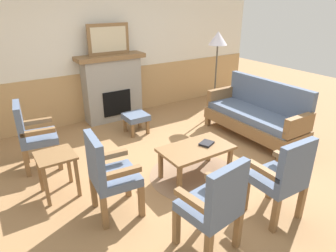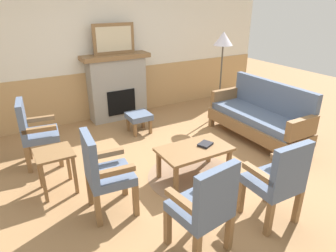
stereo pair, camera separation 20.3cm
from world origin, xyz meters
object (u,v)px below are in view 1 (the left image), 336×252
Objects in this scene: footstool at (136,118)px; armchair_front_center at (215,203)px; fireplace at (112,87)px; book_on_table at (207,143)px; side_table at (56,163)px; framed_picture at (109,39)px; floor_lamp_by_couch at (218,44)px; armchair_by_window_left at (108,172)px; couch at (256,116)px; coffee_table at (196,151)px; armchair_near_fireplace at (32,133)px; armchair_front_left at (283,176)px.

armchair_front_center is at bearing -102.93° from footstool.
book_on_table is at bearing -84.85° from fireplace.
armchair_front_center is at bearing -59.98° from side_table.
framed_picture is 2.05m from floor_lamp_by_couch.
floor_lamp_by_couch is (3.02, 1.74, 0.91)m from armchair_by_window_left.
footstool is (0.05, -0.87, -0.37)m from fireplace.
footstool is 0.41× the size of armchair_front_center.
armchair_by_window_left is at bearing 120.46° from armchair_front_center.
coffee_table is (-1.65, -0.44, -0.01)m from couch.
armchair_near_fireplace is 0.58× the size of floor_lamp_by_couch.
armchair_front_left reaches higher than book_on_table.
couch reaches higher than footstool.
armchair_front_left is 0.58× the size of floor_lamp_by_couch.
armchair_by_window_left is 1.78× the size of side_table.
armchair_front_left is 3.31m from floor_lamp_by_couch.
coffee_table reaches higher than footstool.
armchair_front_center is (-0.84, -1.11, 0.08)m from book_on_table.
book_on_table reaches higher than coffee_table.
armchair_by_window_left reaches higher than coffee_table.
couch is 1.70m from coffee_table.
armchair_front_left reaches higher than side_table.
armchair_by_window_left and armchair_front_center have the same top height.
framed_picture is 4.33× the size of book_on_table.
armchair_front_left is at bearing -131.26° from couch.
book_on_table is 0.34× the size of side_table.
footstool is 2.22m from armchair_by_window_left.
floor_lamp_by_couch is (2.42, 2.76, 0.91)m from armchair_front_center.
couch is at bearing 14.95° from coffee_table.
armchair_front_left is at bearing -52.22° from armchair_near_fireplace.
book_on_table is at bearing -3.23° from coffee_table.
book_on_table is 2.50m from floor_lamp_by_couch.
framed_picture is 0.82× the size of armchair_by_window_left.
framed_picture is at bearing 90.00° from fireplace.
framed_picture is 3.11m from armchair_by_window_left.
armchair_by_window_left is 1.00× the size of armchair_front_center.
footstool is (-1.66, 1.28, -0.11)m from couch.
fireplace is 3.76m from armchair_front_left.
armchair_by_window_left is at bearing -114.25° from fireplace.
framed_picture is at bearing 94.72° from armchair_front_left.
armchair_front_center is at bearing -99.22° from fireplace.
armchair_near_fireplace is at bearing 96.99° from side_table.
armchair_front_center reaches higher than coffee_table.
couch is at bearing -51.40° from framed_picture.
footstool is 2.92m from armchair_front_center.
fireplace is 0.77× the size of floor_lamp_by_couch.
fireplace is 1.33× the size of armchair_front_left.
fireplace is 0.91m from framed_picture.
couch reaches higher than coffee_table.
couch is 4.50× the size of footstool.
floor_lamp_by_couch reaches higher than armchair_by_window_left.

